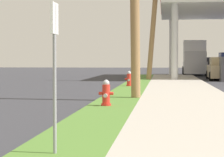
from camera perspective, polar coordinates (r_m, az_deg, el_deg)
name	(u,v)px	position (r m, az deg, el deg)	size (l,w,h in m)	color
fire_hydrant_second	(106,94)	(14.00, -0.69, -1.84)	(0.42, 0.38, 0.74)	red
fire_hydrant_third	(129,79)	(24.18, 2.00, -0.10)	(0.42, 0.37, 0.74)	red
utility_pole_background	(154,15)	(32.07, 4.90, 7.37)	(1.51, 0.33, 8.20)	#937047
street_sign_post	(54,46)	(6.93, -6.70, 3.78)	(0.05, 0.36, 2.12)	gray
car_tan_by_near_pump	(222,69)	(34.87, 12.64, 1.03)	(2.06, 4.55, 1.57)	tan
truck_silver_at_forecourt	(194,59)	(45.09, 9.55, 2.30)	(2.30, 6.46, 3.11)	#BCBCC1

